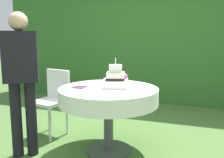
% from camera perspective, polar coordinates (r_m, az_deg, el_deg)
% --- Properties ---
extents(ground_plane, '(20.00, 20.00, 0.00)m').
position_cam_1_polar(ground_plane, '(3.15, -0.76, -15.65)').
color(ground_plane, '#476B33').
extents(foliage_hedge, '(6.53, 0.68, 2.43)m').
position_cam_1_polar(foliage_hedge, '(5.47, 9.13, 8.08)').
color(foliage_hedge, '#336628').
rests_on(foliage_hedge, ground_plane).
extents(cake_table, '(1.14, 1.14, 0.76)m').
position_cam_1_polar(cake_table, '(2.94, -0.79, -4.02)').
color(cake_table, '#4C4C51').
rests_on(cake_table, ground_plane).
extents(wedding_cake, '(0.36, 0.36, 0.34)m').
position_cam_1_polar(wedding_cake, '(2.94, 0.86, -0.03)').
color(wedding_cake, white).
rests_on(wedding_cake, cake_table).
extents(serving_plate_near, '(0.14, 0.14, 0.01)m').
position_cam_1_polar(serving_plate_near, '(2.75, -6.35, -2.62)').
color(serving_plate_near, white).
rests_on(serving_plate_near, cake_table).
extents(serving_plate_far, '(0.13, 0.13, 0.01)m').
position_cam_1_polar(serving_plate_far, '(2.86, 7.43, -2.18)').
color(serving_plate_far, white).
rests_on(serving_plate_far, cake_table).
extents(serving_plate_left, '(0.12, 0.12, 0.01)m').
position_cam_1_polar(serving_plate_left, '(2.62, -2.88, -3.19)').
color(serving_plate_left, white).
rests_on(serving_plate_left, cake_table).
extents(napkin_stack, '(0.16, 0.16, 0.01)m').
position_cam_1_polar(napkin_stack, '(2.96, -7.28, -1.80)').
color(napkin_stack, '#4C2D47').
rests_on(napkin_stack, cake_table).
extents(garden_chair, '(0.48, 0.48, 0.89)m').
position_cam_1_polar(garden_chair, '(3.57, -13.01, -3.68)').
color(garden_chair, white).
rests_on(garden_chair, ground_plane).
extents(standing_person, '(0.41, 0.36, 1.60)m').
position_cam_1_polar(standing_person, '(2.94, -19.68, 0.89)').
color(standing_person, black).
rests_on(standing_person, ground_plane).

